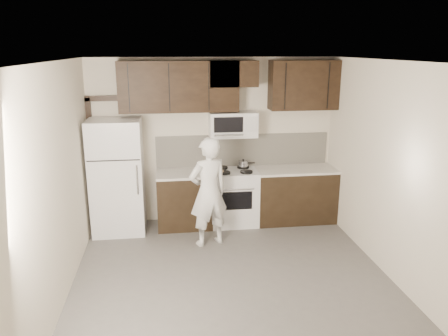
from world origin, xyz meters
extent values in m
plane|color=#585552|center=(0.00, 0.00, 0.00)|extent=(4.50, 4.50, 0.00)
plane|color=beige|center=(0.00, 2.25, 1.35)|extent=(4.00, 0.00, 4.00)
plane|color=white|center=(0.00, 0.00, 2.70)|extent=(4.50, 4.50, 0.00)
cube|color=black|center=(-0.52, 1.94, 0.43)|extent=(0.87, 0.62, 0.87)
cube|color=black|center=(1.34, 1.94, 0.43)|extent=(1.32, 0.62, 0.87)
cube|color=beige|center=(-0.52, 1.94, 0.89)|extent=(0.87, 0.64, 0.04)
cube|color=beige|center=(1.34, 1.94, 0.89)|extent=(1.32, 0.64, 0.04)
cube|color=silver|center=(0.30, 1.94, 0.45)|extent=(0.76, 0.62, 0.89)
cube|color=silver|center=(0.30, 1.94, 0.90)|extent=(0.76, 0.62, 0.02)
cube|color=black|center=(0.30, 1.63, 0.50)|extent=(0.50, 0.01, 0.30)
cylinder|color=silver|center=(0.30, 1.60, 0.70)|extent=(0.55, 0.02, 0.02)
cylinder|color=black|center=(0.12, 1.79, 0.93)|extent=(0.20, 0.20, 0.03)
cylinder|color=black|center=(0.48, 1.79, 0.93)|extent=(0.20, 0.20, 0.03)
cylinder|color=black|center=(0.12, 2.09, 0.93)|extent=(0.20, 0.20, 0.03)
cylinder|color=black|center=(0.48, 2.09, 0.93)|extent=(0.20, 0.20, 0.03)
cube|color=beige|center=(0.50, 2.24, 1.18)|extent=(2.90, 0.02, 0.54)
cube|color=black|center=(-0.55, 2.08, 2.26)|extent=(1.85, 0.35, 0.78)
cube|color=black|center=(1.45, 2.08, 2.26)|extent=(1.10, 0.35, 0.78)
cube|color=black|center=(0.30, 2.08, 2.45)|extent=(0.76, 0.35, 0.40)
cube|color=silver|center=(0.30, 2.06, 1.65)|extent=(0.76, 0.38, 0.40)
cube|color=black|center=(0.20, 1.86, 1.68)|extent=(0.46, 0.01, 0.24)
cube|color=silver|center=(0.56, 1.86, 1.68)|extent=(0.18, 0.01, 0.24)
cylinder|color=silver|center=(0.20, 1.84, 1.52)|extent=(0.46, 0.02, 0.02)
cube|color=silver|center=(-1.55, 1.89, 0.90)|extent=(0.80, 0.72, 1.80)
cube|color=black|center=(-1.55, 1.53, 1.25)|extent=(0.77, 0.01, 0.02)
cylinder|color=silver|center=(-1.22, 1.50, 0.95)|extent=(0.03, 0.03, 0.45)
cube|color=black|center=(-1.96, 2.21, 1.05)|extent=(0.08, 0.08, 2.10)
cube|color=black|center=(-1.75, 2.21, 2.08)|extent=(0.50, 0.08, 0.08)
cylinder|color=silver|center=(0.48, 2.09, 0.97)|extent=(0.16, 0.16, 0.12)
sphere|color=black|center=(0.48, 2.09, 1.05)|extent=(0.03, 0.03, 0.03)
cylinder|color=black|center=(0.60, 2.09, 0.99)|extent=(0.15, 0.02, 0.02)
cube|color=black|center=(-0.01, 1.83, 0.92)|extent=(0.43, 0.35, 0.02)
cylinder|color=tan|center=(-0.01, 1.83, 0.94)|extent=(0.30, 0.30, 0.02)
imported|color=white|center=(-0.19, 1.19, 0.81)|extent=(0.69, 0.57, 1.63)
camera|label=1|loc=(-0.77, -4.80, 2.85)|focal=35.00mm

